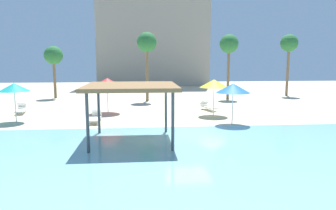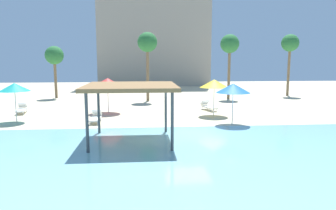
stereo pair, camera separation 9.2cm
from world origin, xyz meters
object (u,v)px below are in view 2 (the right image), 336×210
at_px(beach_umbrella_red_1, 108,82).
at_px(lounge_chair_0, 208,106).
at_px(lounge_chair_2, 96,117).
at_px(beach_umbrella_blue_0, 233,88).
at_px(beach_umbrella_yellow_3, 214,84).
at_px(palm_tree_3, 230,45).
at_px(palm_tree_1, 290,45).
at_px(palm_tree_0, 54,56).
at_px(shade_pavilion, 131,88).
at_px(lounge_chair_1, 22,109).
at_px(beach_umbrella_teal_2, 14,87).
at_px(palm_tree_2, 147,44).

distance_m(beach_umbrella_red_1, lounge_chair_0, 8.15).
xyz_separation_m(beach_umbrella_red_1, lounge_chair_2, (-0.43, -3.63, -2.00)).
xyz_separation_m(beach_umbrella_blue_0, beach_umbrella_yellow_3, (-0.44, 3.20, 0.05)).
xyz_separation_m(beach_umbrella_blue_0, palm_tree_3, (3.32, 12.74, 3.17)).
relative_size(palm_tree_1, palm_tree_3, 1.03).
bearing_deg(palm_tree_0, palm_tree_3, -6.66).
xyz_separation_m(beach_umbrella_yellow_3, palm_tree_1, (11.16, 11.68, 3.33)).
bearing_deg(beach_umbrella_red_1, lounge_chair_0, 4.15).
distance_m(shade_pavilion, palm_tree_3, 19.11).
bearing_deg(palm_tree_0, palm_tree_1, 0.07).
distance_m(beach_umbrella_red_1, lounge_chair_1, 6.84).
bearing_deg(beach_umbrella_red_1, beach_umbrella_teal_2, -151.20).
bearing_deg(beach_umbrella_teal_2, beach_umbrella_blue_0, -8.14).
distance_m(palm_tree_1, palm_tree_2, 16.11).
relative_size(lounge_chair_1, palm_tree_0, 0.36).
bearing_deg(beach_umbrella_blue_0, palm_tree_3, 75.39).
height_order(beach_umbrella_red_1, palm_tree_2, palm_tree_2).
height_order(beach_umbrella_yellow_3, lounge_chair_2, beach_umbrella_yellow_3).
xyz_separation_m(beach_umbrella_red_1, palm_tree_2, (3.15, 6.52, 3.18)).
height_order(shade_pavilion, palm_tree_0, palm_tree_0).
xyz_separation_m(shade_pavilion, beach_umbrella_red_1, (-2.05, 8.67, -0.34)).
bearing_deg(shade_pavilion, palm_tree_0, 114.74).
height_order(lounge_chair_0, palm_tree_1, palm_tree_1).
distance_m(shade_pavilion, lounge_chair_1, 12.66).
distance_m(beach_umbrella_blue_0, lounge_chair_1, 15.82).
xyz_separation_m(palm_tree_1, palm_tree_2, (-15.77, -3.30, -0.15)).
height_order(beach_umbrella_teal_2, lounge_chair_0, beach_umbrella_teal_2).
bearing_deg(shade_pavilion, lounge_chair_1, 133.67).
bearing_deg(palm_tree_3, lounge_chair_1, -157.83).
relative_size(lounge_chair_2, palm_tree_0, 0.35).
relative_size(beach_umbrella_red_1, palm_tree_1, 0.39).
distance_m(lounge_chair_0, palm_tree_0, 17.52).
distance_m(lounge_chair_2, palm_tree_0, 15.26).
bearing_deg(lounge_chair_1, palm_tree_1, 99.16).
height_order(shade_pavilion, palm_tree_3, palm_tree_3).
relative_size(lounge_chair_2, palm_tree_2, 0.29).
xyz_separation_m(shade_pavilion, palm_tree_2, (1.10, 15.19, 2.84)).
height_order(shade_pavilion, lounge_chair_2, shade_pavilion).
relative_size(beach_umbrella_blue_0, palm_tree_3, 0.39).
distance_m(lounge_chair_1, palm_tree_0, 10.29).
bearing_deg(beach_umbrella_blue_0, palm_tree_0, 134.65).
distance_m(beach_umbrella_blue_0, palm_tree_1, 18.64).
bearing_deg(beach_umbrella_yellow_3, lounge_chair_0, 87.15).
height_order(beach_umbrella_teal_2, palm_tree_1, palm_tree_1).
xyz_separation_m(beach_umbrella_yellow_3, palm_tree_0, (-14.22, 11.64, 2.04)).
bearing_deg(beach_umbrella_yellow_3, palm_tree_0, 140.69).
bearing_deg(beach_umbrella_blue_0, shade_pavilion, -149.56).
distance_m(lounge_chair_1, palm_tree_2, 12.61).
relative_size(beach_umbrella_blue_0, palm_tree_1, 0.38).
distance_m(palm_tree_2, palm_tree_3, 8.46).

